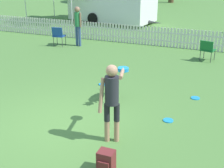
% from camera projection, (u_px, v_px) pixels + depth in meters
% --- Properties ---
extents(ground_plane, '(240.00, 240.00, 0.00)m').
position_uv_depth(ground_plane, '(61.00, 125.00, 7.24)').
color(ground_plane, '#4C7A38').
extents(handler_person, '(0.43, 1.10, 1.68)m').
position_uv_depth(handler_person, '(112.00, 94.00, 6.24)').
color(handler_person, tan).
rests_on(handler_person, ground_plane).
extents(leaping_dog, '(0.60, 1.21, 0.89)m').
position_uv_depth(leaping_dog, '(112.00, 81.00, 8.33)').
color(leaping_dog, black).
rests_on(leaping_dog, ground_plane).
extents(frisbee_near_handler, '(0.24, 0.24, 0.02)m').
position_uv_depth(frisbee_near_handler, '(168.00, 120.00, 7.40)').
color(frisbee_near_handler, '#1E8CD8').
rests_on(frisbee_near_handler, ground_plane).
extents(frisbee_near_dog, '(0.24, 0.24, 0.02)m').
position_uv_depth(frisbee_near_dog, '(103.00, 84.00, 9.58)').
color(frisbee_near_dog, '#1E8CD8').
rests_on(frisbee_near_dog, ground_plane).
extents(frisbee_midfield, '(0.24, 0.24, 0.02)m').
position_uv_depth(frisbee_midfield, '(195.00, 98.00, 8.61)').
color(frisbee_midfield, '#1E8CD8').
rests_on(frisbee_midfield, ground_plane).
extents(backpack_on_grass, '(0.29, 0.28, 0.40)m').
position_uv_depth(backpack_on_grass, '(106.00, 161.00, 5.58)').
color(backpack_on_grass, maroon).
rests_on(backpack_on_grass, ground_plane).
extents(picket_fence, '(22.33, 0.04, 0.85)m').
position_uv_depth(picket_fence, '(152.00, 36.00, 13.92)').
color(picket_fence, silver).
rests_on(picket_fence, ground_plane).
extents(folding_chair_blue_left, '(0.55, 0.57, 0.87)m').
position_uv_depth(folding_chair_blue_left, '(58.00, 35.00, 13.73)').
color(folding_chair_blue_left, '#333338').
rests_on(folding_chair_blue_left, ground_plane).
extents(folding_chair_center, '(0.59, 0.60, 0.80)m').
position_uv_depth(folding_chair_center, '(207.00, 49.00, 11.68)').
color(folding_chair_center, '#333338').
rests_on(folding_chair_center, ground_plane).
extents(spectator_standing, '(0.40, 0.27, 1.73)m').
position_uv_depth(spectator_standing, '(78.00, 22.00, 13.61)').
color(spectator_standing, '#334C7A').
rests_on(spectator_standing, ground_plane).
extents(equipment_trailer, '(5.93, 3.13, 2.62)m').
position_uv_depth(equipment_trailer, '(112.00, 0.00, 18.89)').
color(equipment_trailer, white).
rests_on(equipment_trailer, ground_plane).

